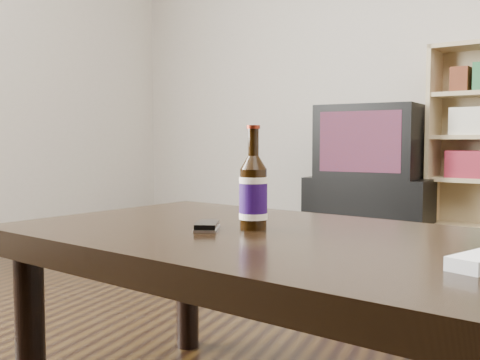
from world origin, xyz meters
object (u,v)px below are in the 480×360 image
at_px(tv, 369,142).
at_px(beer_bottle, 253,193).
at_px(coffee_table, 274,260).
at_px(phone, 207,226).
at_px(tv_stand, 368,202).

height_order(tv, beer_bottle, tv).
bearing_deg(beer_bottle, coffee_table, -29.09).
xyz_separation_m(beer_bottle, phone, (-0.09, -0.04, -0.07)).
height_order(coffee_table, beer_bottle, beer_bottle).
height_order(tv, phone, tv).
bearing_deg(tv_stand, phone, -78.15).
distance_m(coffee_table, phone, 0.16).
bearing_deg(tv, phone, -78.15).
height_order(tv, coffee_table, tv).
bearing_deg(tv_stand, tv, -90.00).
relative_size(tv_stand, beer_bottle, 3.93).
bearing_deg(tv, beer_bottle, -76.41).
distance_m(beer_bottle, phone, 0.12).
height_order(tv_stand, tv, tv).
bearing_deg(beer_bottle, tv, 94.85).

